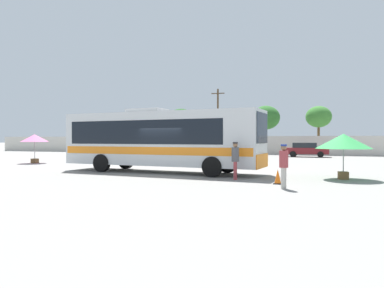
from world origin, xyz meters
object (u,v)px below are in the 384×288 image
at_px(utility_pole_near, 218,120).
at_px(vendor_umbrella_near_gate_green, 343,142).
at_px(parked_car_second_red, 185,148).
at_px(parked_car_leftmost_maroon, 144,148).
at_px(roadside_tree_midleft, 266,118).
at_px(roadside_tree_midright, 319,117).
at_px(parked_car_rightmost_maroon, 306,149).
at_px(vendor_umbrella_secondary_pink, 35,139).
at_px(roadside_tree_left, 181,122).
at_px(traffic_cone_on_apron, 278,177).
at_px(coach_bus_silver_orange, 159,138).
at_px(attendant_by_bus_door, 235,158).
at_px(passenger_waiting_on_apron, 284,164).
at_px(parked_car_third_grey, 243,149).

bearing_deg(utility_pole_near, vendor_umbrella_near_gate_green, -63.74).
bearing_deg(vendor_umbrella_near_gate_green, parked_car_second_red, 127.35).
bearing_deg(parked_car_leftmost_maroon, roadside_tree_midleft, 29.43).
bearing_deg(roadside_tree_midright, vendor_umbrella_near_gate_green, -87.87).
height_order(parked_car_rightmost_maroon, roadside_tree_midleft, roadside_tree_midleft).
bearing_deg(utility_pole_near, vendor_umbrella_secondary_pink, -108.56).
bearing_deg(roadside_tree_left, traffic_cone_on_apron, -62.39).
bearing_deg(vendor_umbrella_secondary_pink, parked_car_leftmost_maroon, 88.13).
bearing_deg(parked_car_second_red, parked_car_rightmost_maroon, 1.47).
bearing_deg(coach_bus_silver_orange, vendor_umbrella_secondary_pink, 163.46).
relative_size(parked_car_second_red, utility_pole_near, 0.50).
distance_m(utility_pole_near, roadside_tree_midright, 13.17).
height_order(attendant_by_bus_door, utility_pole_near, utility_pole_near).
distance_m(roadside_tree_left, roadside_tree_midleft, 12.78).
bearing_deg(parked_car_rightmost_maroon, roadside_tree_midright, 82.53).
relative_size(vendor_umbrella_near_gate_green, roadside_tree_left, 0.40).
bearing_deg(parked_car_rightmost_maroon, vendor_umbrella_near_gate_green, -83.77).
xyz_separation_m(passenger_waiting_on_apron, utility_pole_near, (-11.77, 33.01, 3.59)).
xyz_separation_m(attendant_by_bus_door, parked_car_third_grey, (-4.34, 22.99, -0.24)).
bearing_deg(parked_car_second_red, roadside_tree_midright, 32.45).
bearing_deg(passenger_waiting_on_apron, vendor_umbrella_near_gate_green, 61.25).
distance_m(vendor_umbrella_near_gate_green, utility_pole_near, 32.10).
bearing_deg(parked_car_rightmost_maroon, attendant_by_bus_door, -96.04).
height_order(vendor_umbrella_near_gate_green, parked_car_leftmost_maroon, vendor_umbrella_near_gate_green).
xyz_separation_m(coach_bus_silver_orange, parked_car_third_grey, (0.67, 20.82, -1.19)).
xyz_separation_m(utility_pole_near, roadside_tree_midright, (13.00, 2.05, 0.21)).
xyz_separation_m(parked_car_third_grey, parked_car_rightmost_maroon, (6.81, 0.41, 0.03)).
distance_m(parked_car_second_red, roadside_tree_midleft, 12.53).
bearing_deg(coach_bus_silver_orange, attendant_by_bus_door, -23.46).
relative_size(coach_bus_silver_orange, parked_car_second_red, 2.76).
height_order(parked_car_second_red, parked_car_rightmost_maroon, parked_car_second_red).
bearing_deg(coach_bus_silver_orange, parked_car_leftmost_maroon, 119.30).
bearing_deg(roadside_tree_midleft, parked_car_second_red, -134.67).
height_order(vendor_umbrella_secondary_pink, parked_car_leftmost_maroon, vendor_umbrella_secondary_pink).
xyz_separation_m(parked_car_leftmost_maroon, roadside_tree_left, (1.35, 9.32, 3.69)).
height_order(parked_car_second_red, roadside_tree_midleft, roadside_tree_midleft).
relative_size(attendant_by_bus_door, vendor_umbrella_near_gate_green, 0.69).
distance_m(utility_pole_near, roadside_tree_left, 6.78).
xyz_separation_m(parked_car_second_red, parked_car_third_grey, (7.00, -0.05, -0.04)).
bearing_deg(parked_car_leftmost_maroon, parked_car_rightmost_maroon, -0.53).
distance_m(vendor_umbrella_near_gate_green, vendor_umbrella_secondary_pink, 22.78).
bearing_deg(roadside_tree_midleft, parked_car_leftmost_maroon, -150.57).
bearing_deg(passenger_waiting_on_apron, parked_car_third_grey, 104.93).
distance_m(vendor_umbrella_near_gate_green, roadside_tree_midleft, 30.79).
xyz_separation_m(vendor_umbrella_secondary_pink, roadside_tree_left, (1.92, 26.99, 2.50)).
bearing_deg(roadside_tree_midright, roadside_tree_left, 179.08).
bearing_deg(parked_car_second_red, passenger_waiting_on_apron, -61.60).
distance_m(attendant_by_bus_door, passenger_waiting_on_apron, 3.48).
bearing_deg(parked_car_leftmost_maroon, attendant_by_bus_door, -54.18).
relative_size(passenger_waiting_on_apron, vendor_umbrella_secondary_pink, 0.75).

